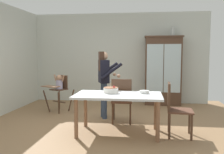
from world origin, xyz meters
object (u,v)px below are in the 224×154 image
at_px(dining_chair_far_side, 122,98).
at_px(dining_table, 118,99).
at_px(ceramic_vase, 173,32).
at_px(china_cabinet, 163,70).
at_px(serving_bowl, 144,92).
at_px(high_chair_with_toddler, 59,86).
at_px(dining_chair_right_end, 174,106).
at_px(adult_person, 104,76).
at_px(birthday_cake, 111,90).

bearing_deg(dining_chair_far_side, dining_table, 86.61).
bearing_deg(ceramic_vase, dining_table, -114.54).
height_order(china_cabinet, serving_bowl, china_cabinet).
distance_m(high_chair_with_toddler, dining_chair_right_end, 3.10).
height_order(dining_table, dining_chair_right_end, dining_chair_right_end).
distance_m(china_cabinet, serving_bowl, 2.67).
relative_size(adult_person, birthday_cake, 5.47).
xyz_separation_m(high_chair_with_toddler, birthday_cake, (1.54, -1.42, 0.14)).
bearing_deg(serving_bowl, dining_chair_far_side, 133.38).
bearing_deg(ceramic_vase, birthday_cake, -118.12).
xyz_separation_m(china_cabinet, dining_chair_far_side, (-1.01, -2.11, -0.44)).
distance_m(dining_table, dining_chair_far_side, 0.66).
height_order(dining_chair_far_side, dining_chair_right_end, same).
distance_m(dining_table, birthday_cake, 0.24).
height_order(ceramic_vase, high_chair_with_toddler, ceramic_vase).
height_order(high_chair_with_toddler, adult_person, adult_person).
relative_size(high_chair_with_toddler, dining_chair_right_end, 0.99).
relative_size(serving_bowl, dining_chair_right_end, 0.19).
bearing_deg(birthday_cake, china_cabinet, 66.26).
relative_size(china_cabinet, serving_bowl, 11.03).
bearing_deg(serving_bowl, dining_table, -161.67).
relative_size(china_cabinet, dining_chair_right_end, 2.07).
distance_m(china_cabinet, high_chair_with_toddler, 2.99).
bearing_deg(china_cabinet, adult_person, -130.65).
relative_size(high_chair_with_toddler, adult_person, 0.62).
bearing_deg(dining_table, serving_bowl, 18.33).
bearing_deg(high_chair_with_toddler, birthday_cake, -16.17).
xyz_separation_m(ceramic_vase, serving_bowl, (-0.79, -2.61, -1.34)).
distance_m(birthday_cake, serving_bowl, 0.63).
bearing_deg(birthday_cake, dining_table, -38.24).
height_order(ceramic_vase, birthday_cake, ceramic_vase).
distance_m(ceramic_vase, dining_chair_right_end, 3.17).
xyz_separation_m(high_chair_with_toddler, dining_table, (1.69, -1.54, -0.01)).
xyz_separation_m(ceramic_vase, adult_person, (-1.70, -1.69, -1.13)).
xyz_separation_m(adult_person, dining_chair_right_end, (1.45, -1.06, -0.41)).
bearing_deg(dining_chair_right_end, dining_table, 94.85).
distance_m(high_chair_with_toddler, adult_person, 1.37).
xyz_separation_m(adult_person, birthday_cake, (0.29, -0.95, -0.17)).
height_order(ceramic_vase, serving_bowl, ceramic_vase).
bearing_deg(adult_person, dining_table, -178.00).
xyz_separation_m(serving_bowl, dining_chair_right_end, (0.54, -0.15, -0.21)).
bearing_deg(birthday_cake, ceramic_vase, 61.88).
height_order(serving_bowl, dining_chair_right_end, dining_chair_right_end).
distance_m(adult_person, dining_chair_right_end, 1.85).
relative_size(dining_table, serving_bowl, 8.82).
xyz_separation_m(birthday_cake, dining_chair_right_end, (1.16, -0.11, -0.24)).
bearing_deg(adult_person, birthday_cake, 176.53).
distance_m(adult_person, dining_table, 1.20).
xyz_separation_m(china_cabinet, high_chair_with_toddler, (-2.70, -1.23, -0.34)).
height_order(birthday_cake, dining_chair_far_side, dining_chair_far_side).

